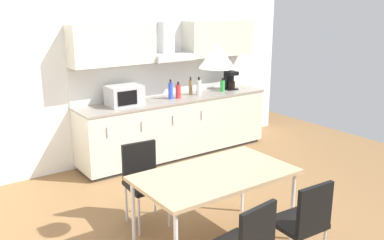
{
  "coord_description": "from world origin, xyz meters",
  "views": [
    {
      "loc": [
        -2.47,
        -3.2,
        2.3
      ],
      "look_at": [
        0.26,
        0.64,
        1.0
      ],
      "focal_mm": 40.0,
      "sensor_mm": 36.0,
      "label": 1
    }
  ],
  "objects": [
    {
      "name": "chair_near_right",
      "position": [
        0.2,
        -1.09,
        0.53
      ],
      "size": [
        0.42,
        0.42,
        0.87
      ],
      "color": "black",
      "rests_on": "ground_plane"
    },
    {
      "name": "wall_back",
      "position": [
        0.0,
        2.46,
        1.32
      ],
      "size": [
        6.64,
        0.1,
        2.63
      ],
      "primitive_type": "cube",
      "color": "white",
      "rests_on": "ground_plane"
    },
    {
      "name": "bottle_white",
      "position": [
        1.39,
        2.06,
        1.03
      ],
      "size": [
        0.07,
        0.07,
        0.28
      ],
      "color": "white",
      "rests_on": "kitchen_counter"
    },
    {
      "name": "coffee_maker",
      "position": [
        2.08,
        2.12,
        1.06
      ],
      "size": [
        0.18,
        0.19,
        0.3
      ],
      "color": "black",
      "rests_on": "kitchen_counter"
    },
    {
      "name": "dining_table",
      "position": [
        -0.13,
        -0.28,
        0.71
      ],
      "size": [
        1.49,
        0.85,
        0.75
      ],
      "color": "tan",
      "rests_on": "ground_plane"
    },
    {
      "name": "pendant_lamp",
      "position": [
        -0.13,
        -0.28,
        1.85
      ],
      "size": [
        0.32,
        0.32,
        0.22
      ],
      "primitive_type": "cone",
      "color": "silver"
    },
    {
      "name": "bottle_brown",
      "position": [
        1.3,
        2.15,
        1.03
      ],
      "size": [
        0.06,
        0.06,
        0.28
      ],
      "color": "brown",
      "rests_on": "kitchen_counter"
    },
    {
      "name": "ground_plane",
      "position": [
        0.0,
        0.0,
        -0.01
      ],
      "size": [
        8.3,
        7.24,
        0.02
      ],
      "primitive_type": "cube",
      "color": "brown"
    },
    {
      "name": "bottle_red",
      "position": [
        1.0,
        2.05,
        1.01
      ],
      "size": [
        0.08,
        0.08,
        0.25
      ],
      "color": "red",
      "rests_on": "kitchen_counter"
    },
    {
      "name": "microwave",
      "position": [
        0.13,
        2.09,
        1.05
      ],
      "size": [
        0.48,
        0.35,
        0.28
      ],
      "color": "#ADADB2",
      "rests_on": "kitchen_counter"
    },
    {
      "name": "bottle_blue",
      "position": [
        0.88,
        2.07,
        1.03
      ],
      "size": [
        0.07,
        0.07,
        0.29
      ],
      "color": "blue",
      "rests_on": "kitchen_counter"
    },
    {
      "name": "upper_wall_cabinets",
      "position": [
        0.99,
        2.25,
        1.73
      ],
      "size": [
        3.06,
        0.4,
        0.56
      ],
      "color": "beige"
    },
    {
      "name": "kitchen_counter",
      "position": [
        0.99,
        2.1,
        0.46
      ],
      "size": [
        3.08,
        0.66,
        0.91
      ],
      "color": "#333333",
      "rests_on": "ground_plane"
    },
    {
      "name": "bottle_green",
      "position": [
        1.86,
        2.05,
        1.0
      ],
      "size": [
        0.08,
        0.08,
        0.22
      ],
      "color": "green",
      "rests_on": "kitchen_counter"
    },
    {
      "name": "chair_far_left",
      "position": [
        -0.46,
        0.52,
        0.53
      ],
      "size": [
        0.43,
        0.43,
        0.87
      ],
      "color": "black",
      "rests_on": "ground_plane"
    },
    {
      "name": "backsplash_tile",
      "position": [
        0.99,
        2.4,
        1.15
      ],
      "size": [
        3.06,
        0.02,
        0.5
      ],
      "primitive_type": "cube",
      "color": "silver",
      "rests_on": "kitchen_counter"
    }
  ]
}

